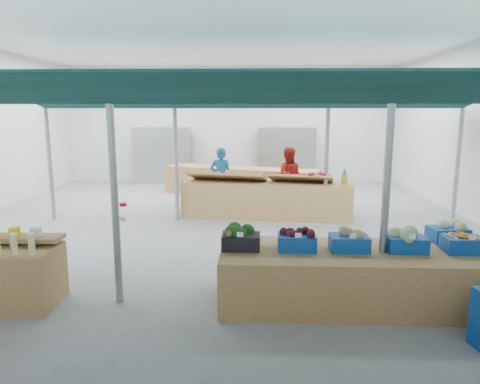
{
  "coord_description": "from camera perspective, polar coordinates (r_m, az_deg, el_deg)",
  "views": [
    {
      "loc": [
        0.8,
        -9.4,
        2.52
      ],
      "look_at": [
        0.56,
        -1.6,
        1.08
      ],
      "focal_mm": 32.0,
      "sensor_mm": 36.0,
      "label": 1
    }
  ],
  "objects": [
    {
      "name": "floor",
      "position": [
        9.76,
        -3.02,
        -4.52
      ],
      "size": [
        13.0,
        13.0,
        0.0
      ],
      "primitive_type": "plane",
      "color": "slate",
      "rests_on": "ground"
    },
    {
      "name": "hall",
      "position": [
        10.87,
        -2.52,
        11.1
      ],
      "size": [
        13.0,
        13.0,
        13.0
      ],
      "color": "silver",
      "rests_on": "ground"
    },
    {
      "name": "pole_grid",
      "position": [
        7.68,
        1.37,
        5.17
      ],
      "size": [
        10.0,
        4.6,
        3.0
      ],
      "color": "gray",
      "rests_on": "floor"
    },
    {
      "name": "awnings",
      "position": [
        7.66,
        1.4,
        12.41
      ],
      "size": [
        9.5,
        7.08,
        0.3
      ],
      "color": "#0B2F2D",
      "rests_on": "pole_grid"
    },
    {
      "name": "back_shelving_left",
      "position": [
        15.82,
        -10.33,
        4.76
      ],
      "size": [
        2.0,
        0.5,
        2.0
      ],
      "primitive_type": "cube",
      "color": "#B23F33",
      "rests_on": "floor"
    },
    {
      "name": "back_shelving_right",
      "position": [
        15.52,
        6.2,
        4.76
      ],
      "size": [
        2.0,
        0.5,
        2.0
      ],
      "primitive_type": "cube",
      "color": "#B23F33",
      "rests_on": "floor"
    },
    {
      "name": "veg_counter",
      "position": [
        6.04,
        16.12,
        -10.83
      ],
      "size": [
        3.81,
        1.32,
        0.74
      ],
      "primitive_type": "cube",
      "rotation": [
        0.0,
        0.0,
        -0.01
      ],
      "color": "brown",
      "rests_on": "floor"
    },
    {
      "name": "fruit_counter",
      "position": [
        10.54,
        3.54,
        -0.97
      ],
      "size": [
        4.16,
        1.4,
        0.87
      ],
      "primitive_type": "cube",
      "rotation": [
        0.0,
        0.0,
        -0.11
      ],
      "color": "brown",
      "rests_on": "floor"
    },
    {
      "name": "far_counter",
      "position": [
        13.27,
        0.03,
        1.4
      ],
      "size": [
        4.86,
        2.54,
        0.87
      ],
      "primitive_type": "cube",
      "rotation": [
        0.0,
        0.0,
        -0.35
      ],
      "color": "brown",
      "rests_on": "floor"
    },
    {
      "name": "vendor_left",
      "position": [
        11.58,
        -2.55,
        1.98
      ],
      "size": [
        0.63,
        0.45,
        1.63
      ],
      "primitive_type": "imported",
      "rotation": [
        0.0,
        0.0,
        3.04
      ],
      "color": "#165B91",
      "rests_on": "floor"
    },
    {
      "name": "vendor_right",
      "position": [
        11.59,
        6.36,
        1.93
      ],
      "size": [
        0.85,
        0.7,
        1.63
      ],
      "primitive_type": "imported",
      "rotation": [
        0.0,
        0.0,
        3.04
      ],
      "color": "maroon",
      "rests_on": "floor"
    },
    {
      "name": "crate_broccoli",
      "position": [
        5.71,
        0.15,
        -6.06
      ],
      "size": [
        0.51,
        0.41,
        0.35
      ],
      "rotation": [
        0.0,
        0.0,
        -0.03
      ],
      "color": "black",
      "rests_on": "veg_counter"
    },
    {
      "name": "crate_beets",
      "position": [
        5.73,
        7.58,
        -6.34
      ],
      "size": [
        0.51,
        0.41,
        0.29
      ],
      "rotation": [
        0.0,
        0.0,
        -0.03
      ],
      "color": "#0D3F93",
      "rests_on": "veg_counter"
    },
    {
      "name": "crate_celeriac",
      "position": [
        5.83,
        14.35,
        -6.18
      ],
      "size": [
        0.51,
        0.41,
        0.31
      ],
      "rotation": [
        0.0,
        0.0,
        -0.03
      ],
      "color": "#0D3F93",
      "rests_on": "veg_counter"
    },
    {
      "name": "crate_cabbage",
      "position": [
        6.02,
        21.28,
        -5.91
      ],
      "size": [
        0.51,
        0.41,
        0.35
      ],
      "rotation": [
        0.0,
        0.0,
        -0.03
      ],
      "color": "#0D3F93",
      "rests_on": "veg_counter"
    },
    {
      "name": "crate_carrots",
      "position": [
        6.31,
        27.64,
        -6.12
      ],
      "size": [
        0.51,
        0.41,
        0.29
      ],
      "rotation": [
        0.0,
        0.0,
        -0.03
      ],
      "color": "#0D3F93",
      "rests_on": "veg_counter"
    },
    {
      "name": "sparrow",
      "position": [
        5.57,
        -1.64,
        -5.53
      ],
      "size": [
        0.12,
        0.09,
        0.11
      ],
      "rotation": [
        0.0,
        0.0,
        -0.03
      ],
      "color": "brown",
      "rests_on": "crate_broccoli"
    },
    {
      "name": "pole_ribbon",
      "position": [
        6.99,
        -15.33,
        -1.8
      ],
      "size": [
        0.12,
        0.12,
        0.28
      ],
      "color": "red",
      "rests_on": "pole_grid"
    },
    {
      "name": "apple_heap_yellow",
      "position": [
        10.46,
        -1.78,
        2.31
      ],
      "size": [
        2.01,
        1.09,
        0.27
      ],
      "rotation": [
        0.0,
        0.0,
        -0.21
      ],
      "color": "#997247",
      "rests_on": "fruit_counter"
    },
    {
      "name": "apple_heap_red",
      "position": [
        10.31,
        8.11,
        2.09
      ],
      "size": [
        1.61,
        1.0,
        0.27
      ],
      "rotation": [
        0.0,
        0.0,
        -0.21
      ],
      "color": "#997247",
      "rests_on": "fruit_counter"
    },
    {
      "name": "pineapple",
      "position": [
        10.36,
        13.76,
        2.03
      ],
      "size": [
        0.14,
        0.14,
        0.39
      ],
      "rotation": [
        0.0,
        0.0,
        -0.21
      ],
      "color": "#8C6019",
      "rests_on": "fruit_counter"
    },
    {
      "name": "crate_extra",
      "position": [
        6.71,
        25.98,
        -4.71
      ],
      "size": [
        0.54,
        0.43,
        0.32
      ],
      "rotation": [
        0.0,
        0.0,
        0.11
      ],
      "color": "#0D3F93",
      "rests_on": "veg_counter"
    }
  ]
}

